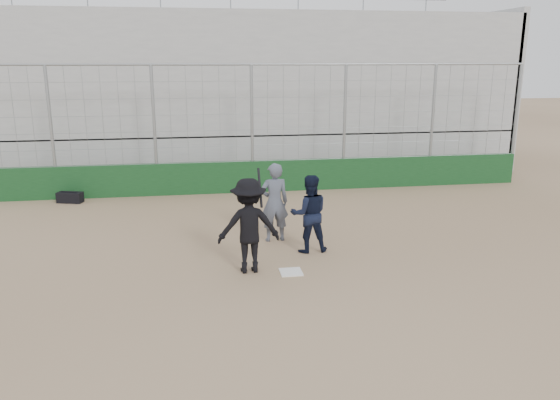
{
  "coord_description": "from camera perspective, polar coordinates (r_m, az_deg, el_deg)",
  "views": [
    {
      "loc": [
        -1.83,
        -10.08,
        4.17
      ],
      "look_at": [
        0.0,
        1.4,
        1.15
      ],
      "focal_mm": 35.0,
      "sensor_mm": 36.0,
      "label": 1
    }
  ],
  "objects": [
    {
      "name": "ground",
      "position": [
        11.06,
        1.15,
        -7.59
      ],
      "size": [
        90.0,
        90.0,
        0.0
      ],
      "primitive_type": "plane",
      "color": "brown",
      "rests_on": "ground"
    },
    {
      "name": "home_plate",
      "position": [
        11.06,
        1.15,
        -7.53
      ],
      "size": [
        0.44,
        0.44,
        0.02
      ],
      "primitive_type": "cube",
      "color": "white",
      "rests_on": "ground"
    },
    {
      "name": "backstop",
      "position": [
        17.48,
        -2.9,
        3.95
      ],
      "size": [
        18.1,
        0.25,
        4.04
      ],
      "color": "#123918",
      "rests_on": "ground"
    },
    {
      "name": "bleachers",
      "position": [
        22.14,
        -4.39,
        11.29
      ],
      "size": [
        20.25,
        6.7,
        6.98
      ],
      "color": "#9C9C9C",
      "rests_on": "ground"
    },
    {
      "name": "batter_at_plate",
      "position": [
        10.85,
        -3.29,
        -2.69
      ],
      "size": [
        1.26,
        0.81,
        2.05
      ],
      "color": "black",
      "rests_on": "ground"
    },
    {
      "name": "catcher_crouched",
      "position": [
        12.03,
        3.05,
        -2.79
      ],
      "size": [
        0.86,
        0.68,
        1.18
      ],
      "color": "black",
      "rests_on": "ground"
    },
    {
      "name": "umpire",
      "position": [
        12.7,
        -0.6,
        -0.65
      ],
      "size": [
        0.72,
        0.51,
        1.67
      ],
      "primitive_type": "imported",
      "rotation": [
        0.0,
        0.0,
        3.23
      ],
      "color": "#4F5564",
      "rests_on": "ground"
    },
    {
      "name": "equipment_bag",
      "position": [
        17.42,
        -21.09,
        0.26
      ],
      "size": [
        0.79,
        0.51,
        0.35
      ],
      "color": "black",
      "rests_on": "ground"
    }
  ]
}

